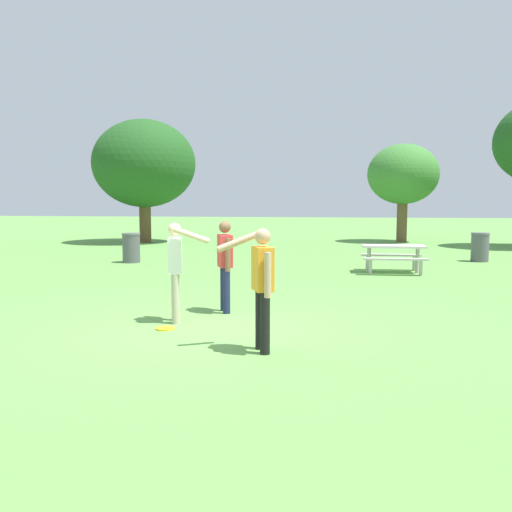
{
  "coord_description": "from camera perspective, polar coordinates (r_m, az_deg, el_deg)",
  "views": [
    {
      "loc": [
        2.1,
        -8.34,
        2.0
      ],
      "look_at": [
        0.54,
        1.56,
        1.0
      ],
      "focal_mm": 38.99,
      "sensor_mm": 36.0,
      "label": 1
    }
  ],
  "objects": [
    {
      "name": "ground_plane",
      "position": [
        8.83,
        -5.07,
        -7.42
      ],
      "size": [
        120.0,
        120.0,
        0.0
      ],
      "primitive_type": "plane",
      "color": "#609947"
    },
    {
      "name": "tree_tall_left",
      "position": [
        27.3,
        -11.41,
        9.24
      ],
      "size": [
        4.88,
        4.88,
        5.84
      ],
      "color": "brown",
      "rests_on": "ground"
    },
    {
      "name": "person_catcher",
      "position": [
        7.3,
        0.58,
        -2.47
      ],
      "size": [
        0.81,
        0.57,
        1.64
      ],
      "color": "black",
      "rests_on": "ground"
    },
    {
      "name": "picnic_table_near",
      "position": [
        15.92,
        13.9,
        0.34
      ],
      "size": [
        1.74,
        1.47,
        0.77
      ],
      "color": "beige",
      "rests_on": "ground"
    },
    {
      "name": "person_bystander",
      "position": [
        9.19,
        -8.21,
        -0.85
      ],
      "size": [
        0.78,
        0.59,
        1.64
      ],
      "color": "#B7AD93",
      "rests_on": "ground"
    },
    {
      "name": "person_thrower",
      "position": [
        9.93,
        -3.2,
        -0.43
      ],
      "size": [
        0.35,
        0.57,
        1.64
      ],
      "color": "#1E234C",
      "rests_on": "ground"
    },
    {
      "name": "trash_can_beside_table",
      "position": [
        18.47,
        -12.68,
        0.83
      ],
      "size": [
        0.59,
        0.59,
        0.96
      ],
      "color": "#515156",
      "rests_on": "ground"
    },
    {
      "name": "trash_can_further_along",
      "position": [
        19.73,
        21.99,
        0.86
      ],
      "size": [
        0.59,
        0.59,
        0.96
      ],
      "color": "#515156",
      "rests_on": "ground"
    },
    {
      "name": "tree_broad_center",
      "position": [
        27.93,
        14.85,
        8.05
      ],
      "size": [
        3.4,
        3.4,
        4.73
      ],
      "color": "brown",
      "rests_on": "ground"
    },
    {
      "name": "frisbee",
      "position": [
        8.86,
        -9.3,
        -7.34
      ],
      "size": [
        0.29,
        0.29,
        0.03
      ],
      "primitive_type": "cylinder",
      "color": "yellow",
      "rests_on": "ground"
    }
  ]
}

